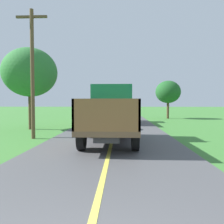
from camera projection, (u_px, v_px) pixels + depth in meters
name	position (u px, v px, depth m)	size (l,w,h in m)	color
banana_truck_near	(112.00, 112.00, 11.25)	(2.38, 5.82, 2.80)	#2D2D30
banana_truck_far	(117.00, 107.00, 21.56)	(2.38, 5.81, 2.80)	#2D2D30
utility_pole_roadside	(32.00, 70.00, 12.05)	(1.65, 0.20, 6.87)	brown
roadside_tree_near_left	(168.00, 92.00, 27.29)	(3.00, 3.00, 4.57)	#4C3823
roadside_tree_mid_right	(30.00, 73.00, 16.25)	(3.88, 3.88, 5.86)	#4C3823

